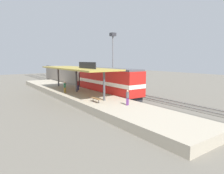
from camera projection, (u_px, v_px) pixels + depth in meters
ground_plane at (111, 93)px, 35.01m from camera, size 120.00×120.00×0.00m
track_near at (102, 94)px, 33.87m from camera, size 3.20×110.00×0.16m
track_far at (123, 92)px, 36.48m from camera, size 3.20×110.00×0.16m
platform at (77, 95)px, 31.20m from camera, size 6.00×44.00×0.90m
station_canopy at (76, 69)px, 30.56m from camera, size 5.20×18.00×4.70m
platform_bench at (96, 99)px, 23.51m from camera, size 0.44×1.70×0.50m
locomotive at (108, 82)px, 32.00m from camera, size 2.93×14.43×4.44m
passenger_carriage_single at (65, 75)px, 46.63m from camera, size 2.90×20.00×4.24m
freight_car at (105, 79)px, 40.98m from camera, size 2.80×12.00×3.54m
light_mast at (113, 48)px, 43.41m from camera, size 1.10×1.10×11.70m
person_waiting at (65, 87)px, 30.08m from camera, size 0.34×0.34×1.71m
person_walking at (128, 97)px, 21.89m from camera, size 0.34×0.34×1.71m
person_boarding at (78, 85)px, 32.61m from camera, size 0.34×0.34×1.71m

